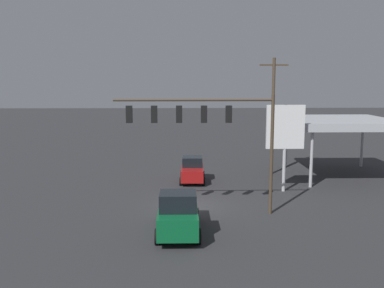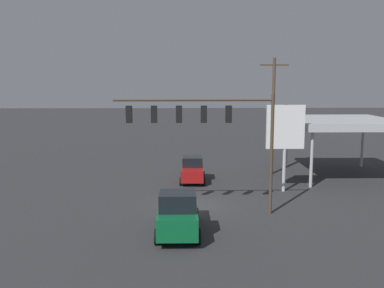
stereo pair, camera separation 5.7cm
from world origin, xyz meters
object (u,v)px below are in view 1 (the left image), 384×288
Objects in this scene: utility_pole at (273,114)px; price_sign at (285,130)px; hatchback_crossing at (192,170)px; pickup_parked at (178,213)px; traffic_signal_assembly at (205,122)px.

utility_pole reaches higher than price_sign.
utility_pole is 2.55× the size of hatchback_crossing.
pickup_parked is at bearing 48.17° from price_sign.
traffic_signal_assembly is at bearing 154.49° from pickup_parked.
utility_pole is 1.89× the size of pickup_parked.
price_sign is 1.62× the size of hatchback_crossing.
pickup_parked is at bearing 60.96° from utility_pole.
utility_pole is at bearing -119.96° from traffic_signal_assembly.
pickup_parked is at bearing -3.19° from hatchback_crossing.
traffic_signal_assembly is at bearing 40.97° from price_sign.
hatchback_crossing is (6.53, -3.16, -3.52)m from price_sign.
utility_pole reaches higher than pickup_parked.
pickup_parked is 1.35× the size of hatchback_crossing.
traffic_signal_assembly is 1.50× the size of price_sign.
pickup_parked is (7.61, 8.50, -3.36)m from price_sign.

